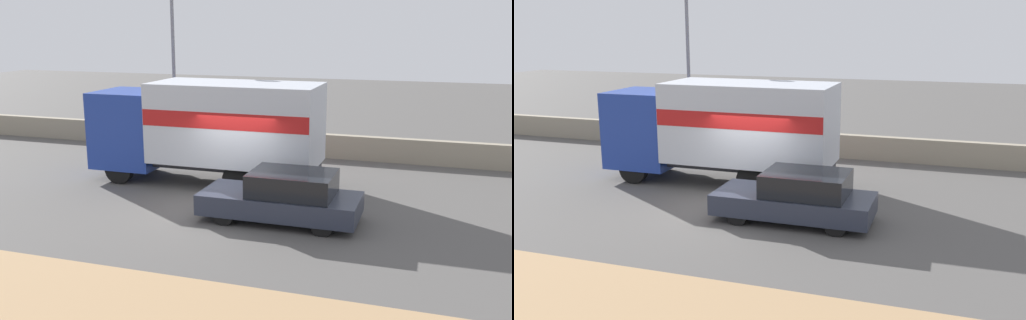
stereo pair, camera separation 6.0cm
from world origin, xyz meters
TOP-DOWN VIEW (x-y plane):
  - ground_plane at (0.00, 0.00)m, footprint 80.00×80.00m
  - stone_wall_backdrop at (0.00, 7.28)m, footprint 60.00×0.35m
  - street_lamp at (-4.52, 6.32)m, footprint 0.56×0.28m
  - box_truck at (-1.32, 2.38)m, footprint 7.60×2.46m
  - car_hatchback at (1.98, -0.50)m, footprint 4.26×1.80m
  - pedestrian at (-6.54, 5.97)m, footprint 0.38×0.38m

SIDE VIEW (x-z plane):
  - ground_plane at x=0.00m, z-range 0.00..0.00m
  - stone_wall_backdrop at x=0.00m, z-range 0.00..0.94m
  - car_hatchback at x=1.98m, z-range -0.01..1.37m
  - pedestrian at x=-6.54m, z-range 0.03..1.79m
  - box_truck at x=-1.32m, z-range 0.26..3.63m
  - street_lamp at x=-4.52m, z-range 0.54..7.00m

